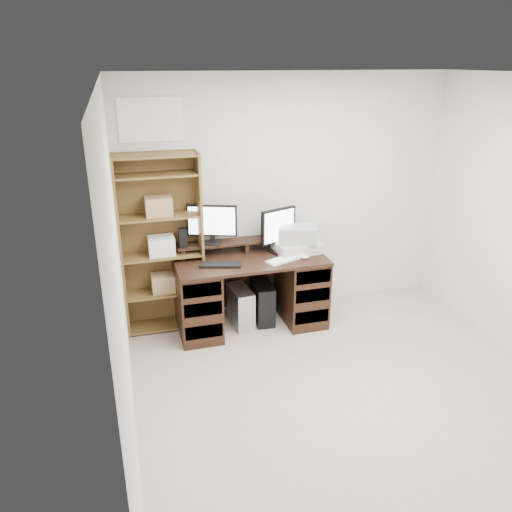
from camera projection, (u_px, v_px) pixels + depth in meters
name	position (u px, v px, depth m)	size (l,w,h in m)	color
room	(381.00, 268.00, 3.46)	(3.54, 4.04, 2.54)	#B4A191
desk	(250.00, 290.00, 5.11)	(1.50, 0.70, 0.75)	black
riser_shelf	(245.00, 242.00, 5.13)	(1.40, 0.22, 0.12)	black
monitor_wide	(212.00, 222.00, 4.95)	(0.48, 0.20, 0.40)	black
monitor_small	(278.00, 228.00, 5.07)	(0.40, 0.22, 0.45)	black
speaker	(183.00, 238.00, 4.89)	(0.08, 0.08, 0.19)	black
keyboard_black	(220.00, 265.00, 4.79)	(0.40, 0.13, 0.02)	black
keyboard_white	(287.00, 259.00, 4.93)	(0.44, 0.13, 0.02)	white
mouse	(305.00, 257.00, 4.96)	(0.08, 0.05, 0.03)	silver
printer	(297.00, 247.00, 5.12)	(0.44, 0.33, 0.11)	beige
basket	(297.00, 234.00, 5.07)	(0.38, 0.27, 0.16)	#9AA0A5
tower_silver	(241.00, 307.00, 5.18)	(0.18, 0.41, 0.41)	#ACAEB3
tower_black	(263.00, 302.00, 5.27)	(0.21, 0.44, 0.43)	black
bookshelf	(161.00, 243.00, 4.90)	(0.80, 0.30, 1.80)	brown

